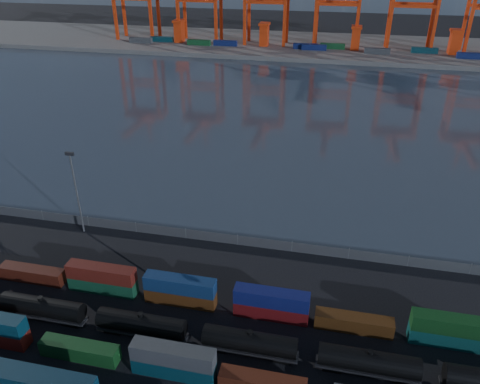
# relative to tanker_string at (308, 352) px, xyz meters

# --- Properties ---
(ground) EXTENTS (700.00, 700.00, 0.00)m
(ground) POSITION_rel_tanker_string_xyz_m (-14.99, -3.22, -2.04)
(ground) COLOR black
(ground) RESTS_ON ground
(harbor_water) EXTENTS (700.00, 700.00, 0.00)m
(harbor_water) POSITION_rel_tanker_string_xyz_m (-14.99, 101.78, -2.03)
(harbor_water) COLOR #343E4B
(harbor_water) RESTS_ON ground
(far_quay) EXTENTS (700.00, 70.00, 2.00)m
(far_quay) POSITION_rel_tanker_string_xyz_m (-14.99, 206.78, -1.04)
(far_quay) COLOR #514F4C
(far_quay) RESTS_ON ground
(container_row_mid) EXTENTS (139.92, 2.22, 4.73)m
(container_row_mid) POSITION_rel_tanker_string_xyz_m (-19.38, -5.47, -0.49)
(container_row_mid) COLOR #45484A
(container_row_mid) RESTS_ON ground
(container_row_north) EXTENTS (128.79, 2.26, 4.81)m
(container_row_north) POSITION_rel_tanker_string_xyz_m (-12.43, 7.62, -0.15)
(container_row_north) COLOR #102550
(container_row_north) RESTS_ON ground
(tanker_string) EXTENTS (121.72, 2.84, 4.06)m
(tanker_string) POSITION_rel_tanker_string_xyz_m (0.00, 0.00, 0.00)
(tanker_string) COLOR black
(tanker_string) RESTS_ON ground
(waterfront_fence) EXTENTS (160.12, 0.12, 2.20)m
(waterfront_fence) POSITION_rel_tanker_string_xyz_m (-14.99, 24.78, -1.03)
(waterfront_fence) COLOR #595B5E
(waterfront_fence) RESTS_ON ground
(yard_light_mast) EXTENTS (1.60, 0.40, 16.60)m
(yard_light_mast) POSITION_rel_tanker_string_xyz_m (-44.99, 22.78, 7.26)
(yard_light_mast) COLOR slate
(yard_light_mast) RESTS_ON ground
(quay_containers) EXTENTS (172.58, 10.99, 2.60)m
(quay_containers) POSITION_rel_tanker_string_xyz_m (-25.98, 192.24, 1.26)
(quay_containers) COLOR navy
(quay_containers) RESTS_ON far_quay
(straddle_carriers) EXTENTS (140.00, 7.00, 11.10)m
(straddle_carriers) POSITION_rel_tanker_string_xyz_m (-17.49, 196.78, 5.78)
(straddle_carriers) COLOR #F13A11
(straddle_carriers) RESTS_ON far_quay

